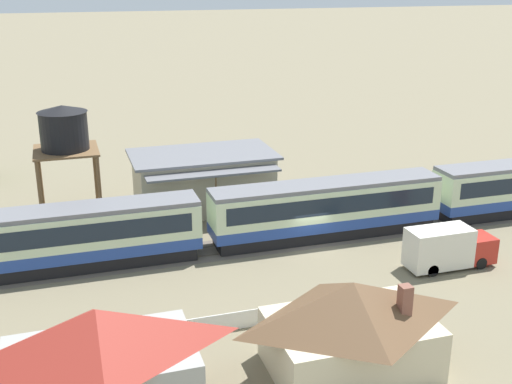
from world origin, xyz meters
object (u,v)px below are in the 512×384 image
at_px(station_building, 203,180).
at_px(delivery_truck_red, 447,248).
at_px(cottage_red_roof, 99,355).
at_px(water_tower, 64,131).
at_px(cottage_brown_roof, 351,325).
at_px(passenger_train, 208,220).

height_order(station_building, delivery_truck_red, station_building).
relative_size(cottage_red_roof, delivery_truck_red, 1.50).
distance_m(water_tower, delivery_truck_red, 29.29).
bearing_deg(delivery_truck_red, cottage_brown_roof, -142.16).
bearing_deg(cottage_brown_roof, cottage_red_roof, 175.32).
height_order(cottage_red_roof, delivery_truck_red, cottage_red_roof).
distance_m(station_building, delivery_truck_red, 20.48).
bearing_deg(cottage_red_roof, delivery_truck_red, 18.42).
xyz_separation_m(passenger_train, cottage_red_roof, (-8.46, -14.80, 0.11)).
distance_m(station_building, water_tower, 11.59).
bearing_deg(cottage_brown_roof, station_building, 93.91).
height_order(passenger_train, water_tower, water_tower).
bearing_deg(cottage_red_roof, passenger_train, 60.24).
bearing_deg(water_tower, station_building, -4.40).
bearing_deg(water_tower, cottage_brown_roof, -64.27).
height_order(passenger_train, cottage_red_roof, cottage_red_roof).
bearing_deg(station_building, cottage_brown_roof, -86.09).
distance_m(water_tower, cottage_red_roof, 24.88).
height_order(passenger_train, cottage_brown_roof, cottage_brown_roof).
relative_size(passenger_train, delivery_truck_red, 11.84).
xyz_separation_m(station_building, cottage_brown_roof, (1.68, -24.60, 0.08)).
relative_size(station_building, cottage_red_roof, 1.28).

